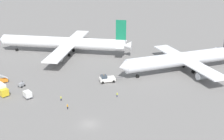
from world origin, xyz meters
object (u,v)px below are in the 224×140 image
object	(u,v)px
ground_crew_marshaller_foreground	(117,95)
ground_crew_ramp_agent_by_cones	(61,98)
gse_stair_truck_yellow	(1,80)
gse_gpu_cart_small	(22,85)
airliner_being_pushed	(183,59)
pushback_tug	(107,79)
gse_container_dolly_flat	(28,94)
gse_catering_truck_tall	(1,89)
airliner_at_gate_left	(64,43)
ground_crew_wing_walker_right	(67,106)

from	to	relation	value
ground_crew_marshaller_foreground	ground_crew_ramp_agent_by_cones	xyz separation A→B (m)	(-17.22, -3.20, 0.02)
gse_stair_truck_yellow	ground_crew_ramp_agent_by_cones	world-z (taller)	gse_stair_truck_yellow
gse_gpu_cart_small	ground_crew_ramp_agent_by_cones	world-z (taller)	gse_gpu_cart_small
airliner_being_pushed	pushback_tug	bearing A→B (deg)	-158.23
gse_container_dolly_flat	gse_catering_truck_tall	bearing A→B (deg)	166.84
gse_stair_truck_yellow	gse_gpu_cart_small	size ratio (longest dim) A/B	1.90
gse_container_dolly_flat	ground_crew_marshaller_foreground	distance (m)	28.11
ground_crew_ramp_agent_by_cones	pushback_tug	bearing A→B (deg)	49.02
gse_container_dolly_flat	gse_catering_truck_tall	size ratio (longest dim) A/B	0.66
ground_crew_ramp_agent_by_cones	airliner_being_pushed	bearing A→B (deg)	32.61
airliner_being_pushed	gse_stair_truck_yellow	xyz separation A→B (m)	(-65.23, -13.42, -3.86)
airliner_at_gate_left	gse_stair_truck_yellow	size ratio (longest dim) A/B	12.52
airliner_being_pushed	gse_stair_truck_yellow	size ratio (longest dim) A/B	10.01
airliner_at_gate_left	ground_crew_ramp_agent_by_cones	world-z (taller)	airliner_at_gate_left
gse_catering_truck_tall	ground_crew_marshaller_foreground	distance (m)	37.18
gse_stair_truck_yellow	gse_gpu_cart_small	xyz separation A→B (m)	(8.20, -3.12, -0.23)
gse_catering_truck_tall	ground_crew_wing_walker_right	xyz separation A→B (m)	(22.86, -9.24, -0.90)
ground_crew_marshaller_foreground	ground_crew_ramp_agent_by_cones	world-z (taller)	ground_crew_ramp_agent_by_cones
ground_crew_wing_walker_right	gse_stair_truck_yellow	bearing A→B (deg)	144.93
airliner_at_gate_left	pushback_tug	xyz separation A→B (m)	(20.49, -31.62, -3.85)
pushback_tug	ground_crew_ramp_agent_by_cones	distance (m)	20.32
gse_stair_truck_yellow	ground_crew_wing_walker_right	size ratio (longest dim) A/B	2.94
gse_container_dolly_flat	ground_crew_ramp_agent_by_cones	size ratio (longest dim) A/B	2.41
airliner_at_gate_left	gse_stair_truck_yellow	xyz separation A→B (m)	(-16.41, -33.73, -4.02)
ground_crew_wing_walker_right	gse_catering_truck_tall	bearing A→B (deg)	157.98
airliner_being_pushed	ground_crew_ramp_agent_by_cones	distance (m)	49.62
gse_stair_truck_yellow	ground_crew_wing_walker_right	distance (m)	32.37
airliner_at_gate_left	ground_crew_ramp_agent_by_cones	xyz separation A→B (m)	(7.17, -46.96, -4.21)
pushback_tug	gse_gpu_cart_small	world-z (taller)	pushback_tug
ground_crew_wing_walker_right	airliner_being_pushed	bearing A→B (deg)	39.57
gse_catering_truck_tall	ground_crew_ramp_agent_by_cones	bearing A→B (deg)	-11.00
gse_stair_truck_yellow	ground_crew_ramp_agent_by_cones	bearing A→B (deg)	-29.31
airliner_being_pushed	airliner_at_gate_left	bearing A→B (deg)	157.41
airliner_at_gate_left	ground_crew_marshaller_foreground	distance (m)	50.27
gse_container_dolly_flat	airliner_being_pushed	bearing A→B (deg)	25.37
gse_stair_truck_yellow	ground_crew_ramp_agent_by_cones	xyz separation A→B (m)	(23.58, -13.24, -0.19)
airliner_being_pushed	ground_crew_marshaller_foreground	distance (m)	34.11
airliner_being_pushed	ground_crew_marshaller_foreground	size ratio (longest dim) A/B	31.12
gse_gpu_cart_small	ground_crew_marshaller_foreground	bearing A→B (deg)	-11.97
airliner_at_gate_left	gse_gpu_cart_small	size ratio (longest dim) A/B	23.76
ground_crew_wing_walker_right	ground_crew_ramp_agent_by_cones	xyz separation A→B (m)	(-2.92, 5.37, -0.03)
airliner_being_pushed	gse_container_dolly_flat	world-z (taller)	airliner_being_pushed
ground_crew_wing_walker_right	ground_crew_ramp_agent_by_cones	distance (m)	6.11
gse_gpu_cart_small	ground_crew_ramp_agent_by_cones	size ratio (longest dim) A/B	1.60
pushback_tug	ground_crew_ramp_agent_by_cones	xyz separation A→B (m)	(-13.32, -15.34, -0.36)
gse_stair_truck_yellow	airliner_being_pushed	bearing A→B (deg)	11.62
gse_catering_truck_tall	ground_crew_marshaller_foreground	world-z (taller)	gse_catering_truck_tall
gse_gpu_cart_small	gse_catering_truck_tall	bearing A→B (deg)	-126.23
pushback_tug	ground_crew_marshaller_foreground	world-z (taller)	pushback_tug
gse_container_dolly_flat	gse_gpu_cart_small	distance (m)	9.51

